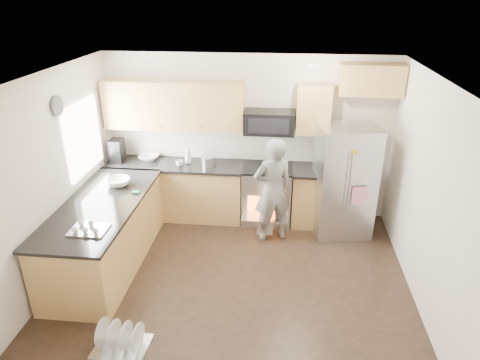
# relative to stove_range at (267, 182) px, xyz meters

# --- Properties ---
(ground) EXTENTS (4.50, 4.50, 0.00)m
(ground) POSITION_rel_stove_range_xyz_m (-0.35, -1.69, -0.68)
(ground) COLOR black
(ground) RESTS_ON ground
(room_shell) EXTENTS (4.54, 4.04, 2.62)m
(room_shell) POSITION_rel_stove_range_xyz_m (-0.39, -1.68, 1.00)
(room_shell) COLOR silver
(room_shell) RESTS_ON ground
(back_cabinet_run) EXTENTS (4.45, 0.64, 2.50)m
(back_cabinet_run) POSITION_rel_stove_range_xyz_m (-0.94, 0.05, 0.29)
(back_cabinet_run) COLOR tan
(back_cabinet_run) RESTS_ON ground
(peninsula) EXTENTS (0.96, 2.36, 1.03)m
(peninsula) POSITION_rel_stove_range_xyz_m (-2.10, -1.44, -0.21)
(peninsula) COLOR tan
(peninsula) RESTS_ON ground
(stove_range) EXTENTS (0.76, 0.97, 1.79)m
(stove_range) POSITION_rel_stove_range_xyz_m (0.00, 0.00, 0.00)
(stove_range) COLOR #B7B7BC
(stove_range) RESTS_ON ground
(refrigerator) EXTENTS (0.93, 0.78, 1.69)m
(refrigerator) POSITION_rel_stove_range_xyz_m (1.15, -0.24, 0.17)
(refrigerator) COLOR #B7B7BC
(refrigerator) RESTS_ON ground
(person) EXTENTS (0.68, 0.56, 1.59)m
(person) POSITION_rel_stove_range_xyz_m (0.10, -0.54, 0.12)
(person) COLOR gray
(person) RESTS_ON ground
(dish_rack) EXTENTS (0.59, 0.49, 0.34)m
(dish_rack) POSITION_rel_stove_range_xyz_m (-1.38, -2.92, -0.58)
(dish_rack) COLOR #B7B7BC
(dish_rack) RESTS_ON ground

